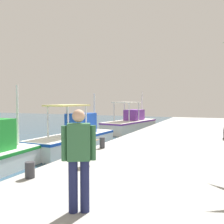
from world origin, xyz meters
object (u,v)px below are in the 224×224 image
(fisherman_standing, at_px, (79,156))
(mooring_bollard_third, at_px, (102,143))
(mooring_bollard_second, at_px, (30,170))
(fishing_boat_fourth, at_px, (130,124))
(pelican, at_px, (86,153))
(fishing_boat_third, at_px, (75,138))

(fisherman_standing, bearing_deg, mooring_bollard_third, 21.04)
(mooring_bollard_third, bearing_deg, mooring_bollard_second, 180.00)
(fishing_boat_fourth, height_order, pelican, fishing_boat_fourth)
(pelican, distance_m, mooring_bollard_second, 1.72)
(pelican, distance_m, fisherman_standing, 3.12)
(mooring_bollard_second, bearing_deg, fishing_boat_third, 22.68)
(fishing_boat_third, distance_m, mooring_bollard_second, 7.63)
(pelican, bearing_deg, mooring_bollard_third, 15.44)
(mooring_bollard_second, bearing_deg, fishing_boat_fourth, 9.83)
(fishing_boat_fourth, height_order, mooring_bollard_second, fishing_boat_fourth)
(mooring_bollard_second, bearing_deg, pelican, -26.48)
(fisherman_standing, xyz_separation_m, mooring_bollard_third, (5.50, 2.12, -0.76))
(pelican, bearing_deg, fishing_boat_fourth, 13.69)
(fishing_boat_fourth, height_order, fisherman_standing, fishing_boat_fourth)
(fishing_boat_fourth, distance_m, mooring_bollard_third, 12.12)
(fishing_boat_fourth, distance_m, fisherman_standing, 18.01)
(fishing_boat_third, height_order, mooring_bollard_third, fishing_boat_third)
(fishing_boat_fourth, bearing_deg, mooring_bollard_second, -170.17)
(pelican, xyz_separation_m, mooring_bollard_second, (-1.53, 0.76, -0.20))
(fisherman_standing, relative_size, mooring_bollard_third, 4.03)
(fishing_boat_fourth, bearing_deg, fisherman_standing, -164.18)
(mooring_bollard_second, bearing_deg, mooring_bollard_third, -0.00)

